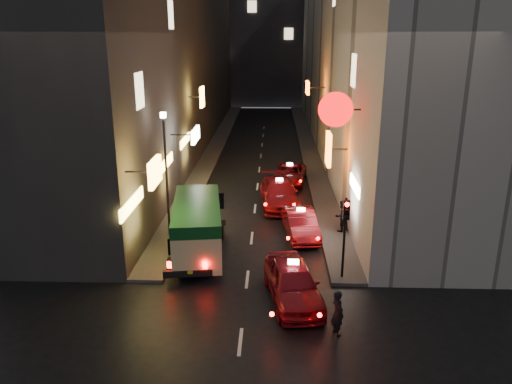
# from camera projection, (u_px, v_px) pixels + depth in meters

# --- Properties ---
(building_left) EXTENTS (7.57, 52.20, 18.00)m
(building_left) POSITION_uv_depth(u_px,v_px,m) (169.00, 45.00, 42.95)
(building_left) COLOR #33302E
(building_left) RESTS_ON ground
(building_right) EXTENTS (7.93, 52.00, 18.00)m
(building_right) POSITION_uv_depth(u_px,v_px,m) (356.00, 46.00, 42.42)
(building_right) COLOR #B8B2A8
(building_right) RESTS_ON ground
(building_far) EXTENTS (30.00, 10.00, 22.00)m
(building_far) POSITION_uv_depth(u_px,v_px,m) (267.00, 27.00, 72.58)
(building_far) COLOR #37373C
(building_far) RESTS_ON ground
(sidewalk_left) EXTENTS (1.50, 52.00, 0.15)m
(sidewalk_left) POSITION_uv_depth(u_px,v_px,m) (215.00, 147.00, 45.53)
(sidewalk_left) COLOR #4B4846
(sidewalk_left) RESTS_ON ground
(sidewalk_right) EXTENTS (1.50, 52.00, 0.15)m
(sidewalk_right) POSITION_uv_depth(u_px,v_px,m) (308.00, 148.00, 45.24)
(sidewalk_right) COLOR #4B4846
(sidewalk_right) RESTS_ON ground
(minibus) EXTENTS (2.86, 6.20, 2.56)m
(minibus) POSITION_uv_depth(u_px,v_px,m) (197.00, 223.00, 22.97)
(minibus) COLOR beige
(minibus) RESTS_ON ground
(taxi_near) EXTENTS (3.26, 5.99, 1.98)m
(taxi_near) POSITION_uv_depth(u_px,v_px,m) (293.00, 279.00, 19.18)
(taxi_near) COLOR maroon
(taxi_near) RESTS_ON ground
(taxi_second) EXTENTS (2.65, 5.17, 1.75)m
(taxi_second) POSITION_uv_depth(u_px,v_px,m) (301.00, 222.00, 25.43)
(taxi_second) COLOR maroon
(taxi_second) RESTS_ON ground
(taxi_third) EXTENTS (2.73, 5.80, 1.96)m
(taxi_third) POSITION_uv_depth(u_px,v_px,m) (279.00, 191.00, 30.01)
(taxi_third) COLOR maroon
(taxi_third) RESTS_ON ground
(taxi_far) EXTENTS (2.50, 4.86, 1.65)m
(taxi_far) POSITION_uv_depth(u_px,v_px,m) (290.00, 173.00, 34.61)
(taxi_far) COLOR maroon
(taxi_far) RESTS_ON ground
(pedestrian_crossing) EXTENTS (0.60, 0.72, 1.87)m
(pedestrian_crossing) POSITION_uv_depth(u_px,v_px,m) (338.00, 310.00, 16.99)
(pedestrian_crossing) COLOR black
(pedestrian_crossing) RESTS_ON ground
(pedestrian_sidewalk) EXTENTS (0.84, 0.75, 1.88)m
(pedestrian_sidewalk) POSITION_uv_depth(u_px,v_px,m) (342.00, 214.00, 25.63)
(pedestrian_sidewalk) COLOR black
(pedestrian_sidewalk) RESTS_ON sidewalk_right
(traffic_light) EXTENTS (0.26, 0.43, 3.50)m
(traffic_light) POSITION_uv_depth(u_px,v_px,m) (346.00, 221.00, 20.14)
(traffic_light) COLOR black
(traffic_light) RESTS_ON sidewalk_right
(lamp_post) EXTENTS (0.28, 0.28, 6.22)m
(lamp_post) POSITION_uv_depth(u_px,v_px,m) (166.00, 167.00, 24.41)
(lamp_post) COLOR black
(lamp_post) RESTS_ON sidewalk_left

